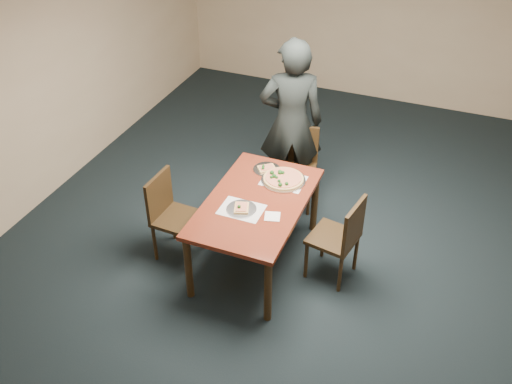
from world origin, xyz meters
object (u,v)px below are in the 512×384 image
at_px(dining_table, 256,208).
at_px(chair_left, 170,212).
at_px(chair_right, 341,235).
at_px(diner, 291,123).
at_px(slice_plate_near, 241,208).
at_px(chair_far, 297,162).
at_px(slice_plate_far, 267,169).
at_px(pizza_pan, 283,179).

height_order(dining_table, chair_left, chair_left).
height_order(chair_right, diner, diner).
bearing_deg(slice_plate_near, chair_far, 85.03).
bearing_deg(slice_plate_far, pizza_pan, -28.97).
xyz_separation_m(chair_far, diner, (-0.11, 0.06, 0.44)).
bearing_deg(slice_plate_far, chair_far, 77.41).
distance_m(dining_table, chair_left, 0.87).
bearing_deg(slice_plate_far, chair_left, -135.70).
relative_size(chair_far, chair_right, 1.00).
height_order(diner, slice_plate_near, diner).
bearing_deg(dining_table, chair_right, 5.75).
xyz_separation_m(chair_left, chair_right, (1.66, 0.28, 0.00)).
bearing_deg(dining_table, slice_plate_far, 100.20).
distance_m(dining_table, slice_plate_near, 0.22).
distance_m(dining_table, diner, 1.24).
xyz_separation_m(dining_table, pizza_pan, (0.13, 0.41, 0.11)).
relative_size(chair_left, diner, 0.48).
bearing_deg(chair_right, diner, -130.89).
relative_size(dining_table, slice_plate_near, 5.36).
relative_size(chair_right, slice_plate_near, 3.25).
height_order(chair_left, chair_right, same).
bearing_deg(slice_plate_near, slice_plate_far, 91.77).
distance_m(diner, pizza_pan, 0.84).
bearing_deg(chair_left, chair_far, -30.69).
xyz_separation_m(dining_table, slice_plate_far, (-0.10, 0.53, 0.10)).
height_order(chair_far, slice_plate_near, chair_far).
xyz_separation_m(dining_table, slice_plate_near, (-0.07, -0.18, 0.11)).
bearing_deg(slice_plate_far, dining_table, -79.80).
distance_m(chair_far, chair_right, 1.32).
height_order(dining_table, diner, diner).
relative_size(dining_table, chair_right, 1.65).
bearing_deg(slice_plate_far, diner, 87.91).
xyz_separation_m(chair_right, pizza_pan, (-0.70, 0.32, 0.26)).
relative_size(slice_plate_near, slice_plate_far, 1.00).
bearing_deg(chair_left, dining_table, -74.31).
relative_size(chair_left, pizza_pan, 2.06).
bearing_deg(slice_plate_near, dining_table, 67.79).
height_order(chair_left, slice_plate_far, chair_left).
distance_m(slice_plate_near, slice_plate_far, 0.71).
bearing_deg(chair_far, pizza_pan, -92.49).
relative_size(chair_far, slice_plate_far, 3.25).
height_order(pizza_pan, slice_plate_near, pizza_pan).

